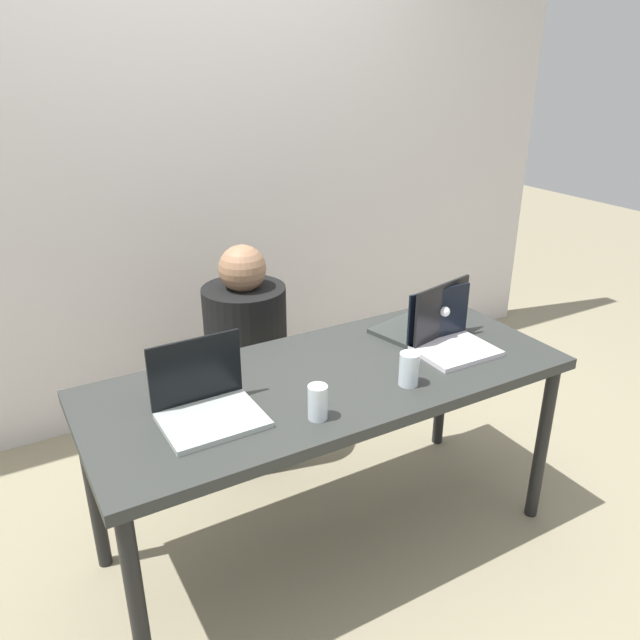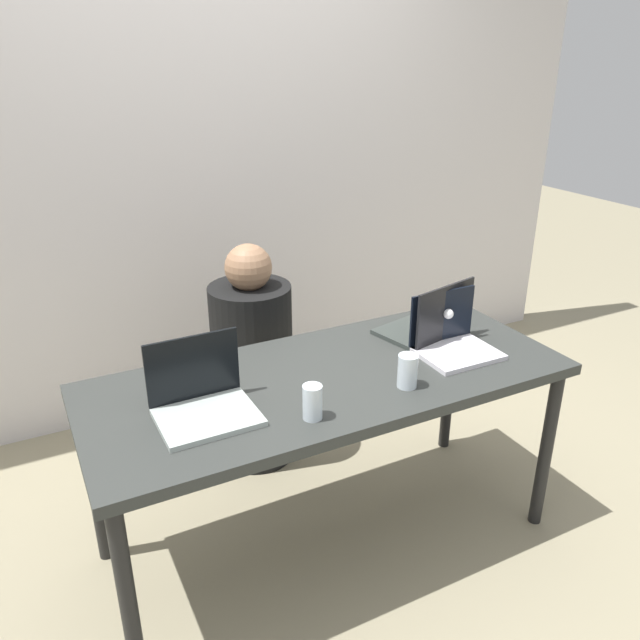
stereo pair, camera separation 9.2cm
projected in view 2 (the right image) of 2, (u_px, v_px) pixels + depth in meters
name	position (u px, v px, depth m)	size (l,w,h in m)	color
ground_plane	(328.00, 537.00, 2.46)	(12.00, 12.00, 0.00)	gray
back_wall	(203.00, 168.00, 3.05)	(4.50, 0.10, 2.47)	silver
desk	(329.00, 391.00, 2.20)	(1.69, 0.70, 0.73)	#2F322F
person_at_center	(253.00, 367.00, 2.80)	(0.45, 0.45, 1.03)	black
laptop_front_right	(452.00, 340.00, 2.32)	(0.28, 0.26, 0.22)	silver
laptop_front_left	(202.00, 399.00, 1.92)	(0.30, 0.27, 0.23)	#ADB9B3
laptop_back_right	(428.00, 325.00, 2.44)	(0.36, 0.31, 0.24)	#333936
water_glass_right	(407.00, 373.00, 2.08)	(0.07, 0.07, 0.12)	silver
water_glass_left	(312.00, 404.00, 1.90)	(0.06, 0.06, 0.11)	silver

